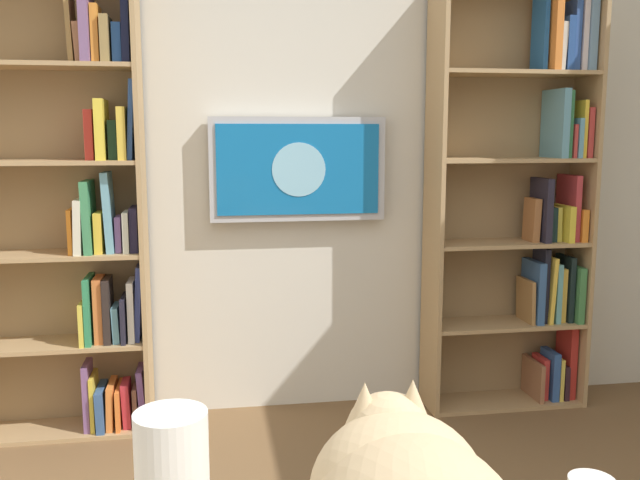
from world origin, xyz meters
name	(u,v)px	position (x,y,z in m)	size (l,w,h in m)	color
wall_back	(283,149)	(0.00, -2.23, 1.35)	(4.52, 0.06, 2.70)	silver
bookshelf_left	(527,202)	(-1.25, -2.06, 1.07)	(0.83, 0.28, 2.16)	tan
bookshelf_right	(67,216)	(1.03, -2.06, 1.05)	(0.94, 0.28, 2.17)	tan
wall_mounted_tv	(298,169)	(-0.07, -2.15, 1.25)	(0.88, 0.07, 0.52)	#B7B7BC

